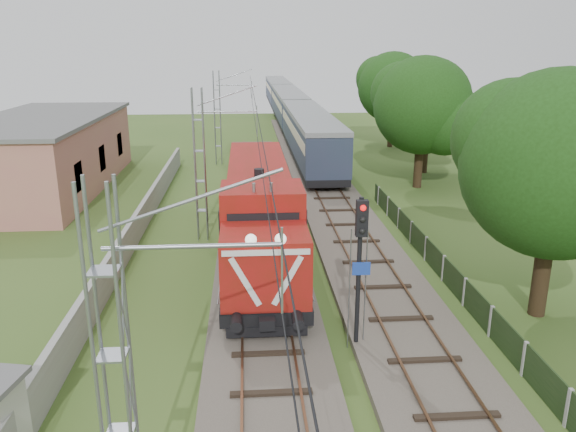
{
  "coord_description": "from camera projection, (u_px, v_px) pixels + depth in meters",
  "views": [
    {
      "loc": [
        -0.56,
        -16.93,
        10.03
      ],
      "look_at": [
        1.35,
        8.67,
        2.2
      ],
      "focal_mm": 35.0,
      "sensor_mm": 36.0,
      "label": 1
    }
  ],
  "objects": [
    {
      "name": "ground",
      "position": [
        268.0,
        352.0,
        19.11
      ],
      "size": [
        140.0,
        140.0,
        0.0
      ],
      "primitive_type": "plane",
      "color": "#3B5A21",
      "rests_on": "ground"
    },
    {
      "name": "track_main",
      "position": [
        261.0,
        269.0,
        25.73
      ],
      "size": [
        4.2,
        70.0,
        0.45
      ],
      "color": "#6B6054",
      "rests_on": "ground"
    },
    {
      "name": "track_side",
      "position": [
        329.0,
        195.0,
        38.49
      ],
      "size": [
        4.2,
        80.0,
        0.45
      ],
      "color": "#6B6054",
      "rests_on": "ground"
    },
    {
      "name": "catenary",
      "position": [
        201.0,
        165.0,
        29.16
      ],
      "size": [
        3.31,
        70.0,
        8.0
      ],
      "color": "gray",
      "rests_on": "ground"
    },
    {
      "name": "boundary_wall",
      "position": [
        137.0,
        227.0,
        29.87
      ],
      "size": [
        0.25,
        40.0,
        1.5
      ],
      "primitive_type": "cube",
      "color": "#9E9E99",
      "rests_on": "ground"
    },
    {
      "name": "station_building",
      "position": [
        45.0,
        153.0,
        40.17
      ],
      "size": [
        8.4,
        20.4,
        5.22
      ],
      "color": "#B27660",
      "rests_on": "ground"
    },
    {
      "name": "fence",
      "position": [
        465.0,
        292.0,
        22.37
      ],
      "size": [
        0.12,
        32.0,
        1.2
      ],
      "color": "black",
      "rests_on": "ground"
    },
    {
      "name": "locomotive",
      "position": [
        259.0,
        209.0,
        27.33
      ],
      "size": [
        3.23,
        18.47,
        4.69
      ],
      "color": "black",
      "rests_on": "ground"
    },
    {
      "name": "coach_rake",
      "position": [
        289.0,
        104.0,
        72.59
      ],
      "size": [
        3.27,
        72.86,
        3.78
      ],
      "color": "black",
      "rests_on": "ground"
    },
    {
      "name": "signal_post",
      "position": [
        360.0,
        249.0,
        18.14
      ],
      "size": [
        0.6,
        0.47,
        5.42
      ],
      "color": "black",
      "rests_on": "ground"
    },
    {
      "name": "tree_a",
      "position": [
        559.0,
        167.0,
        20.14
      ],
      "size": [
        7.22,
        6.88,
        9.36
      ],
      "color": "#362516",
      "rests_on": "ground"
    },
    {
      "name": "tree_b",
      "position": [
        429.0,
        102.0,
        44.49
      ],
      "size": [
        7.1,
        6.76,
        9.21
      ],
      "color": "#362516",
      "rests_on": "ground"
    },
    {
      "name": "tree_c",
      "position": [
        424.0,
        107.0,
        39.68
      ],
      "size": [
        7.26,
        6.91,
        9.41
      ],
      "color": "#362516",
      "rests_on": "ground"
    },
    {
      "name": "tree_d",
      "position": [
        394.0,
        88.0,
        56.08
      ],
      "size": [
        7.32,
        6.97,
        9.49
      ],
      "color": "#362516",
      "rests_on": "ground"
    }
  ]
}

